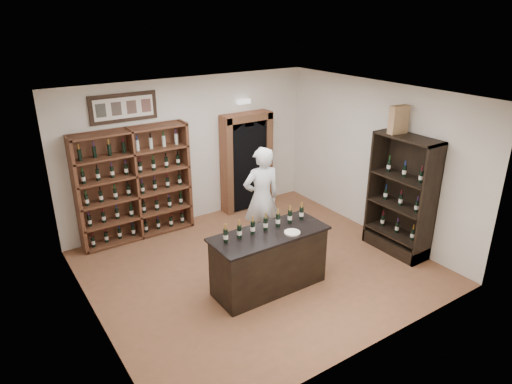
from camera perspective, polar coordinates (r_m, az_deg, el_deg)
floor at (r=8.12m, az=0.29°, el=-9.41°), size 5.50×5.50×0.00m
ceiling at (r=7.04m, az=0.34°, el=11.92°), size 5.50×5.50×0.00m
wall_back at (r=9.51m, az=-8.19°, el=5.09°), size 5.50×0.04×3.00m
wall_left at (r=6.45m, az=-20.42°, el=-4.54°), size 0.04×5.00×3.00m
wall_right at (r=9.19m, az=14.71°, el=3.97°), size 0.04×5.00×3.00m
wine_shelf at (r=9.03m, az=-14.99°, el=0.95°), size 2.20×0.38×2.20m
framed_picture at (r=8.77m, az=-16.23°, el=10.09°), size 1.25×0.04×0.52m
arched_doorway at (r=10.05m, az=-1.22°, el=4.08°), size 1.17×0.35×2.17m
emergency_light at (r=9.81m, az=-1.58°, el=11.25°), size 0.30×0.10×0.10m
tasting_counter at (r=7.34m, az=1.64°, el=-8.60°), size 1.88×0.78×1.00m
counter_bottle_0 at (r=6.79m, az=-3.82°, el=-5.47°), size 0.07×0.07×0.30m
counter_bottle_1 at (r=6.89m, az=-2.09°, el=-4.96°), size 0.07×0.07×0.30m
counter_bottle_2 at (r=7.01m, az=-0.42°, el=-4.47°), size 0.07×0.07×0.30m
counter_bottle_3 at (r=7.13m, az=1.20°, el=-3.99°), size 0.07×0.07×0.30m
counter_bottle_4 at (r=7.26m, az=2.76°, el=-3.53°), size 0.07×0.07×0.30m
counter_bottle_5 at (r=7.39m, az=4.26°, el=-3.08°), size 0.07×0.07×0.30m
counter_bottle_6 at (r=7.53m, az=5.70°, el=-2.64°), size 0.07×0.07×0.30m
side_cabinet at (r=8.75m, az=17.58°, el=-2.51°), size 0.48×1.20×2.20m
shopkeeper at (r=8.38m, az=0.70°, el=-0.81°), size 0.79×0.59×1.96m
plate at (r=7.10m, az=4.55°, el=-5.06°), size 0.25×0.25×0.02m
wine_crate at (r=8.33m, az=17.40°, el=8.63°), size 0.36×0.18×0.49m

